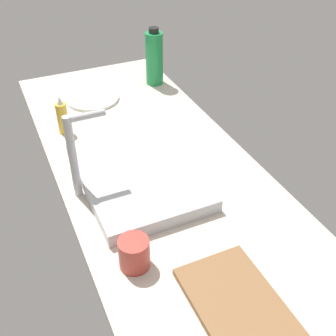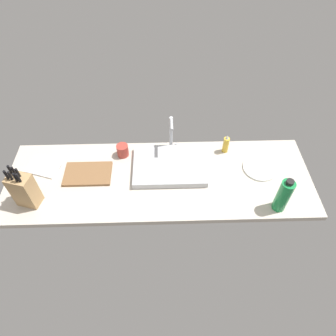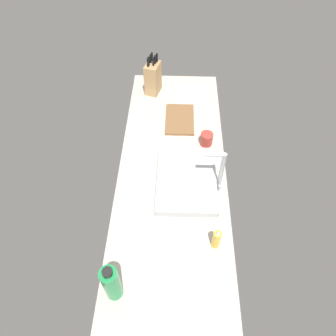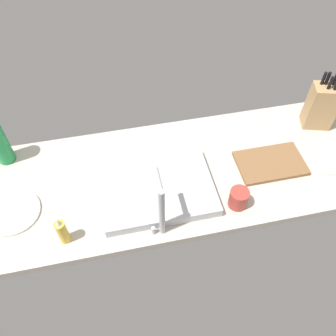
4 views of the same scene
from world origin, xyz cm
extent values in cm
cube|color=beige|center=(0.00, 0.00, 1.75)|extent=(194.03, 63.71, 3.50)
cube|color=#B7BABF|center=(6.83, 8.30, 5.65)|extent=(46.59, 33.96, 4.29)
cylinder|color=#B7BABF|center=(8.49, 26.86, 16.99)|extent=(2.40, 2.40, 26.98)
cylinder|color=#B7BABF|center=(8.49, 21.54, 29.48)|extent=(2.00, 10.63, 2.00)
cylinder|color=#B7BABF|center=(11.99, 26.86, 5.50)|extent=(1.60, 1.60, 4.00)
cube|color=tan|center=(-76.82, -15.94, 14.89)|extent=(14.91, 12.26, 22.79)
cylinder|color=black|center=(-81.24, -16.36, 29.39)|extent=(1.73, 1.73, 6.21)
cylinder|color=black|center=(-80.32, -12.83, 29.39)|extent=(1.73, 1.73, 6.21)
cylinder|color=black|center=(-78.84, -17.13, 29.39)|extent=(1.73, 1.73, 6.21)
cylinder|color=black|center=(-77.96, -13.90, 29.39)|extent=(1.73, 1.73, 6.21)
cylinder|color=black|center=(-75.84, -18.24, 29.39)|extent=(1.73, 1.73, 6.21)
cylinder|color=black|center=(-75.45, -15.08, 29.39)|extent=(1.73, 1.73, 6.21)
cylinder|color=black|center=(-74.08, -18.63, 29.39)|extent=(1.73, 1.73, 6.21)
cube|color=brown|center=(-45.67, 4.01, 4.40)|extent=(29.91, 19.18, 1.80)
cylinder|color=gold|center=(45.38, 22.57, 9.34)|extent=(4.03, 4.03, 11.68)
cone|color=silver|center=(45.38, 22.57, 16.58)|extent=(2.22, 2.22, 2.80)
cylinder|color=#1E8E47|center=(69.94, -24.06, 14.87)|extent=(7.64, 7.64, 22.75)
cylinder|color=black|center=(69.94, -24.06, 27.35)|extent=(4.20, 4.20, 2.20)
cylinder|color=white|center=(65.96, 5.98, 4.10)|extent=(22.06, 22.06, 1.20)
cube|color=white|center=(-75.57, 10.47, 4.10)|extent=(23.88, 19.56, 1.20)
cylinder|color=#B23D33|center=(-24.16, 20.98, 7.75)|extent=(7.81, 7.81, 8.51)
camera|label=1|loc=(-90.85, 41.88, 86.62)|focal=44.71mm
camera|label=2|loc=(2.23, -121.41, 155.04)|focal=32.54mm
camera|label=3|loc=(114.52, 1.47, 148.69)|focal=33.38mm
camera|label=4|loc=(20.45, 93.27, 127.11)|focal=38.01mm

